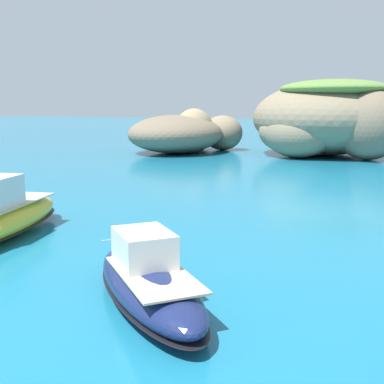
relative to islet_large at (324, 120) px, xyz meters
name	(u,v)px	position (x,y,z in m)	size (l,w,h in m)	color
islet_large	(324,120)	(0.00, 0.00, 0.00)	(20.71, 20.67, 8.90)	#84755B
islet_small	(186,134)	(-16.77, -3.92, -1.91)	(14.16, 18.29, 5.56)	#756651
motorboat_navy	(148,281)	(5.37, -47.89, -3.51)	(7.18, 6.52, 2.21)	navy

